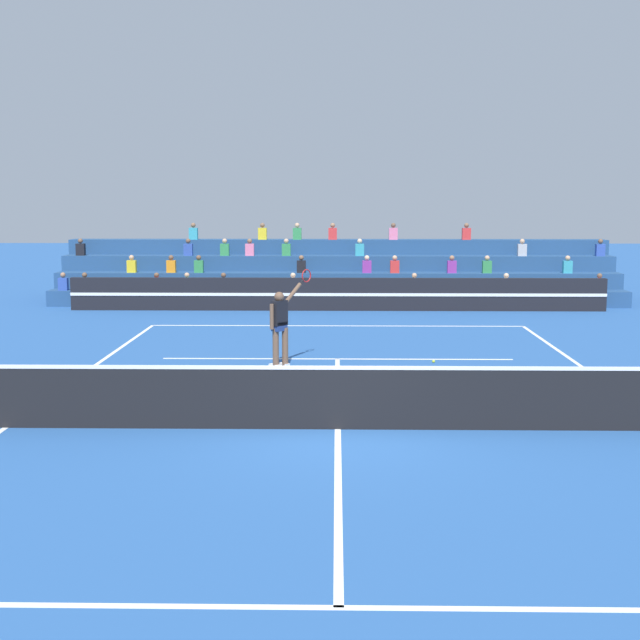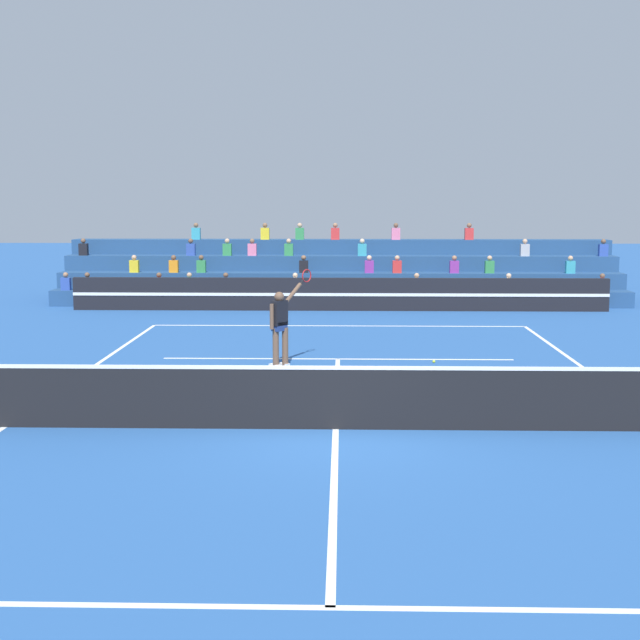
% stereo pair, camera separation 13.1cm
% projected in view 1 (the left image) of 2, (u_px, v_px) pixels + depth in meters
% --- Properties ---
extents(ground_plane, '(120.00, 120.00, 0.00)m').
position_uv_depth(ground_plane, '(338.00, 429.00, 14.63)').
color(ground_plane, '#285699').
extents(court_lines, '(11.10, 23.90, 0.01)m').
position_uv_depth(court_lines, '(338.00, 429.00, 14.62)').
color(court_lines, white).
rests_on(court_lines, ground).
extents(tennis_net, '(12.00, 0.10, 1.10)m').
position_uv_depth(tennis_net, '(338.00, 397.00, 14.55)').
color(tennis_net, '#2D6B38').
rests_on(tennis_net, ground).
extents(sponsor_banner_wall, '(18.00, 0.26, 1.10)m').
position_uv_depth(sponsor_banner_wall, '(337.00, 294.00, 29.95)').
color(sponsor_banner_wall, black).
rests_on(sponsor_banner_wall, ground).
extents(bleacher_stand, '(20.29, 3.80, 2.83)m').
position_uv_depth(bleacher_stand, '(337.00, 277.00, 33.04)').
color(bleacher_stand, navy).
rests_on(bleacher_stand, ground).
extents(tennis_player, '(0.98, 1.11, 2.22)m').
position_uv_depth(tennis_player, '(281.00, 324.00, 19.80)').
color(tennis_player, brown).
rests_on(tennis_player, ground).
extents(tennis_ball, '(0.07, 0.07, 0.07)m').
position_uv_depth(tennis_ball, '(434.00, 361.00, 20.51)').
color(tennis_ball, '#C6DB33').
rests_on(tennis_ball, ground).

